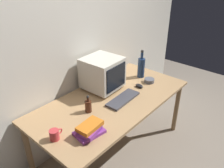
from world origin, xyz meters
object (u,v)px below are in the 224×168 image
Objects in this scene: mug at (55,135)px; cd_spindle at (149,81)px; bottle_short at (88,106)px; book_stack at (89,130)px; bottle_tall at (141,67)px; computer_mouse at (139,86)px; crt_monitor at (102,73)px; keyboard at (123,99)px.

mug is 1.00× the size of cd_spindle.
bottle_short is 0.33m from book_stack.
cd_spindle is at bearing -108.79° from bottle_tall.
computer_mouse is at bearing 173.71° from cd_spindle.
bottle_short is at bearing -177.08° from bottle_tall.
computer_mouse is at bearing -1.08° from mug.
cd_spindle is at bearing -2.02° from computer_mouse.
cd_spindle reaches higher than computer_mouse.
crt_monitor is 2.24× the size of bottle_short.
crt_monitor is 0.96× the size of keyboard.
bottle_short is (-0.38, 0.13, 0.05)m from keyboard.
book_stack is (-1.18, -0.29, -0.09)m from bottle_tall.
crt_monitor is 0.80m from book_stack.
book_stack is 0.28m from mug.
book_stack is at bearing -171.92° from keyboard.
book_stack reaches higher than keyboard.
computer_mouse is 0.83× the size of cd_spindle.
crt_monitor is at bearing 25.84° from bottle_short.
keyboard is 0.83m from mug.
book_stack reaches higher than cd_spindle.
cd_spindle is (0.52, 0.01, 0.01)m from keyboard.
cd_spindle is (0.90, -0.12, -0.04)m from bottle_short.
mug reaches higher than computer_mouse.
book_stack is at bearing -165.99° from bottle_tall.
bottle_tall reaches higher than mug.
bottle_tall is (0.53, -0.16, -0.06)m from crt_monitor.
mug is (-0.87, -0.28, -0.15)m from crt_monitor.
keyboard is at bearing -163.16° from bottle_tall.
crt_monitor is at bearing 34.92° from book_stack.
book_stack is at bearing -173.41° from cd_spindle.
keyboard is 0.62m from book_stack.
bottle_tall is 2.97× the size of cd_spindle.
mug is at bearing 178.22° from cd_spindle.
computer_mouse is at bearing 1.90° from keyboard.
crt_monitor is 0.60m from cd_spindle.
bottle_tall is at bearing 71.21° from cd_spindle.
computer_mouse is 0.38× the size of book_stack.
computer_mouse is 0.30m from bottle_tall.
crt_monitor reaches higher than book_stack.
mug is at bearing -176.81° from computer_mouse.
keyboard is at bearing -170.67° from computer_mouse.
keyboard is 1.18× the size of bottle_tall.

